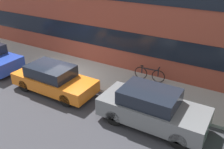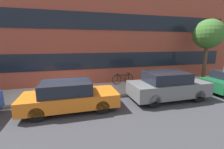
% 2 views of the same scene
% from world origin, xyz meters
% --- Properties ---
extents(ground_plane, '(56.00, 56.00, 0.00)m').
position_xyz_m(ground_plane, '(0.00, 0.00, 0.00)').
color(ground_plane, '#333338').
extents(sidewalk_strip, '(28.00, 2.68, 0.13)m').
position_xyz_m(sidewalk_strip, '(0.00, 1.34, 0.07)').
color(sidewalk_strip, '#9E9E99').
rests_on(sidewalk_strip, ground_plane).
extents(rowhouse_facade, '(28.00, 1.02, 8.00)m').
position_xyz_m(rowhouse_facade, '(0.00, 3.12, 4.01)').
color(rowhouse_facade, brown).
rests_on(rowhouse_facade, ground_plane).
extents(parked_car_orange, '(4.13, 1.65, 1.33)m').
position_xyz_m(parked_car_orange, '(0.42, -1.05, 0.66)').
color(parked_car_orange, '#D16619').
rests_on(parked_car_orange, ground_plane).
extents(parked_car_grey, '(4.14, 1.74, 1.49)m').
position_xyz_m(parked_car_grey, '(5.44, -1.05, 0.74)').
color(parked_car_grey, slate).
rests_on(parked_car_grey, ground_plane).
extents(bicycle, '(1.60, 0.44, 0.77)m').
position_xyz_m(bicycle, '(4.04, 2.07, 0.52)').
color(bicycle, black).
rests_on(bicycle, sidewalk_strip).
extents(street_tree, '(2.00, 2.00, 4.47)m').
position_xyz_m(street_tree, '(9.86, 0.93, 3.56)').
color(street_tree, brown).
rests_on(street_tree, sidewalk_strip).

